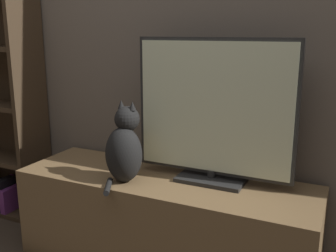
% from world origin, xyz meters
% --- Properties ---
extents(wall_back, '(4.80, 0.05, 2.60)m').
position_xyz_m(wall_back, '(0.00, 1.22, 1.30)').
color(wall_back, '#60564C').
rests_on(wall_back, ground_plane).
extents(tv_stand, '(1.58, 0.50, 0.49)m').
position_xyz_m(tv_stand, '(0.00, 0.93, 0.25)').
color(tv_stand, brown).
rests_on(tv_stand, ground_plane).
extents(tv, '(0.81, 0.20, 0.72)m').
position_xyz_m(tv, '(0.23, 1.01, 0.85)').
color(tv, black).
rests_on(tv, tv_stand).
extents(cat, '(0.21, 0.31, 0.41)m').
position_xyz_m(cat, '(-0.16, 0.82, 0.67)').
color(cat, black).
rests_on(cat, tv_stand).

